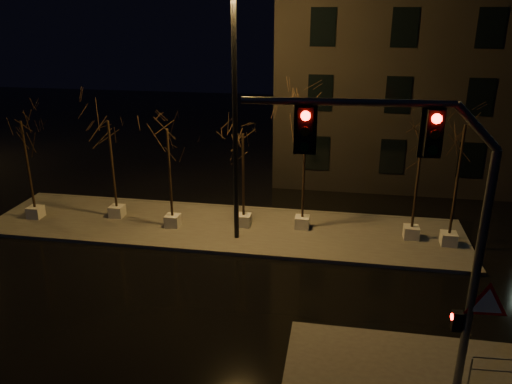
# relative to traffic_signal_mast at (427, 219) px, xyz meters

# --- Properties ---
(ground) EXTENTS (90.00, 90.00, 0.00)m
(ground) POSITION_rel_traffic_signal_mast_xyz_m (-7.18, 3.93, -5.24)
(ground) COLOR black
(ground) RESTS_ON ground
(median) EXTENTS (22.00, 5.00, 0.15)m
(median) POSITION_rel_traffic_signal_mast_xyz_m (-7.18, 9.93, -5.16)
(median) COLOR #4C4843
(median) RESTS_ON ground
(building) EXTENTS (25.00, 12.00, 15.00)m
(building) POSITION_rel_traffic_signal_mast_xyz_m (6.82, 21.93, 2.26)
(building) COLOR black
(building) RESTS_ON ground
(tree_0) EXTENTS (1.80, 1.80, 4.87)m
(tree_0) POSITION_rel_traffic_signal_mast_xyz_m (-16.34, 9.39, -1.39)
(tree_0) COLOR beige
(tree_0) RESTS_ON median
(tree_1) EXTENTS (1.80, 1.80, 4.86)m
(tree_1) POSITION_rel_traffic_signal_mast_xyz_m (-12.49, 10.16, -1.40)
(tree_1) COLOR beige
(tree_1) RESTS_ON median
(tree_2) EXTENTS (1.80, 1.80, 4.75)m
(tree_2) POSITION_rel_traffic_signal_mast_xyz_m (-9.46, 9.52, -1.48)
(tree_2) COLOR beige
(tree_2) RESTS_ON median
(tree_3) EXTENTS (1.80, 1.80, 4.51)m
(tree_3) POSITION_rel_traffic_signal_mast_xyz_m (-6.22, 10.14, -1.66)
(tree_3) COLOR beige
(tree_3) RESTS_ON median
(tree_4) EXTENTS (1.80, 1.80, 5.86)m
(tree_4) POSITION_rel_traffic_signal_mast_xyz_m (-3.52, 10.36, -0.64)
(tree_4) COLOR beige
(tree_4) RESTS_ON median
(tree_5) EXTENTS (1.80, 1.80, 5.20)m
(tree_5) POSITION_rel_traffic_signal_mast_xyz_m (1.31, 10.08, -1.14)
(tree_5) COLOR beige
(tree_5) RESTS_ON median
(tree_6) EXTENTS (1.80, 1.80, 5.37)m
(tree_6) POSITION_rel_traffic_signal_mast_xyz_m (2.82, 9.67, -1.02)
(tree_6) COLOR beige
(tree_6) RESTS_ON median
(traffic_signal_mast) EXTENTS (6.34, 0.52, 7.75)m
(traffic_signal_mast) POSITION_rel_traffic_signal_mast_xyz_m (0.00, 0.00, 0.00)
(traffic_signal_mast) COLOR #57595E
(traffic_signal_mast) RESTS_ON sidewalk_corner
(streetlight_main) EXTENTS (2.61, 0.60, 10.42)m
(streetlight_main) POSITION_rel_traffic_signal_mast_xyz_m (-6.28, 8.85, 0.92)
(streetlight_main) COLOR black
(streetlight_main) RESTS_ON median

